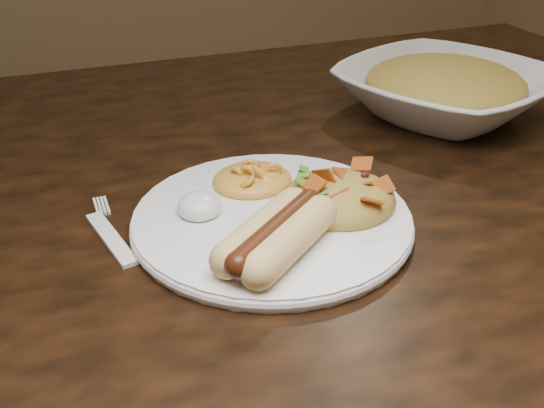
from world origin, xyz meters
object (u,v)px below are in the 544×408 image
object	(u,v)px
plate	(272,219)
fork	(111,238)
table	(174,259)
serving_bowl	(444,93)

from	to	relation	value
plate	fork	size ratio (longest dim) A/B	1.68
fork	table	bearing A→B (deg)	38.85
fork	serving_bowl	distance (m)	0.49
table	fork	world-z (taller)	fork
plate	serving_bowl	xyz separation A→B (m)	(0.31, 0.18, 0.03)
plate	fork	distance (m)	0.15
plate	serving_bowl	bearing A→B (deg)	30.34
table	plate	world-z (taller)	plate
plate	fork	world-z (taller)	plate
plate	fork	bearing A→B (deg)	168.92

